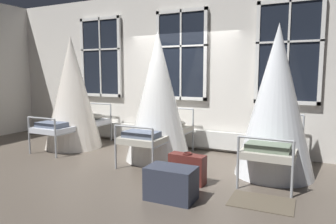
% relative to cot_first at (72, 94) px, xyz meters
% --- Properties ---
extents(ground, '(17.31, 17.31, 0.00)m').
position_rel_cot_first_xyz_m(ground, '(2.17, 0.06, -1.19)').
color(ground, brown).
extents(back_wall_with_windows, '(9.66, 0.10, 3.43)m').
position_rel_cot_first_xyz_m(back_wall_with_windows, '(2.17, 1.13, 0.53)').
color(back_wall_with_windows, silver).
rests_on(back_wall_with_windows, ground).
extents(window_bank, '(5.53, 0.10, 2.92)m').
position_rel_cot_first_xyz_m(window_bank, '(2.17, 1.01, 0.02)').
color(window_bank, black).
rests_on(window_bank, ground).
extents(cot_first, '(1.25, 1.81, 2.45)m').
position_rel_cot_first_xyz_m(cot_first, '(0.00, 0.00, 0.00)').
color(cot_first, '#9EA3A8').
rests_on(cot_first, ground).
extents(cot_second, '(1.25, 1.81, 2.42)m').
position_rel_cot_first_xyz_m(cot_second, '(2.18, -0.04, -0.02)').
color(cot_second, '#9EA3A8').
rests_on(cot_second, ground).
extents(cot_third, '(1.25, 1.81, 2.42)m').
position_rel_cot_first_xyz_m(cot_third, '(4.31, -0.04, -0.01)').
color(cot_third, '#9EA3A8').
rests_on(cot_third, ground).
extents(rug_third, '(0.82, 0.59, 0.01)m').
position_rel_cot_first_xyz_m(rug_third, '(4.34, -1.27, -1.19)').
color(rug_third, brown).
rests_on(rug_third, ground).
extents(suitcase_dark, '(0.57, 0.25, 0.47)m').
position_rel_cot_first_xyz_m(suitcase_dark, '(3.20, -1.02, -0.97)').
color(suitcase_dark, '#5B231E').
rests_on(suitcase_dark, ground).
extents(travel_trunk, '(0.65, 0.42, 0.44)m').
position_rel_cot_first_xyz_m(travel_trunk, '(3.26, -1.69, -0.97)').
color(travel_trunk, '#2D3342').
rests_on(travel_trunk, ground).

